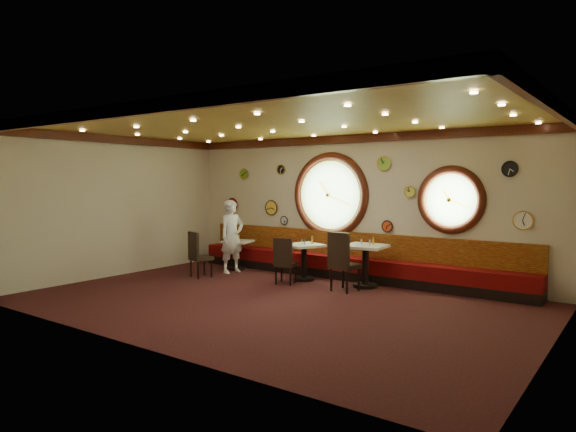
# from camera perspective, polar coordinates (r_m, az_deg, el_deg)

# --- Properties ---
(floor) EXTENTS (9.00, 6.00, 0.00)m
(floor) POSITION_cam_1_polar(r_m,az_deg,el_deg) (9.35, -1.71, -9.55)
(floor) COLOR black
(floor) RESTS_ON ground
(ceiling) EXTENTS (9.00, 6.00, 0.02)m
(ceiling) POSITION_cam_1_polar(r_m,az_deg,el_deg) (9.15, -1.76, 10.33)
(ceiling) COLOR gold
(ceiling) RESTS_ON wall_back
(wall_back) EXTENTS (9.00, 0.02, 3.20)m
(wall_back) POSITION_cam_1_polar(r_m,az_deg,el_deg) (11.63, 7.29, 1.06)
(wall_back) COLOR beige
(wall_back) RESTS_ON floor
(wall_front) EXTENTS (9.00, 0.02, 3.20)m
(wall_front) POSITION_cam_1_polar(r_m,az_deg,el_deg) (6.98, -16.89, -1.03)
(wall_front) COLOR beige
(wall_front) RESTS_ON floor
(wall_left) EXTENTS (0.02, 6.00, 3.20)m
(wall_left) POSITION_cam_1_polar(r_m,az_deg,el_deg) (12.37, -18.52, 1.06)
(wall_left) COLOR beige
(wall_left) RESTS_ON floor
(wall_right) EXTENTS (0.02, 6.00, 3.20)m
(wall_right) POSITION_cam_1_polar(r_m,az_deg,el_deg) (7.32, 27.50, -1.08)
(wall_right) COLOR beige
(wall_right) RESTS_ON floor
(molding_back) EXTENTS (9.00, 0.10, 0.18)m
(molding_back) POSITION_cam_1_polar(r_m,az_deg,el_deg) (11.61, 7.24, 8.51)
(molding_back) COLOR #3E150B
(molding_back) RESTS_ON wall_back
(molding_front) EXTENTS (9.00, 0.10, 0.18)m
(molding_front) POSITION_cam_1_polar(r_m,az_deg,el_deg) (7.05, -16.81, 11.33)
(molding_front) COLOR #3E150B
(molding_front) RESTS_ON wall_back
(molding_left) EXTENTS (0.10, 6.00, 0.18)m
(molding_left) POSITION_cam_1_polar(r_m,az_deg,el_deg) (12.35, -18.54, 8.06)
(molding_left) COLOR #3E150B
(molding_left) RESTS_ON wall_back
(molding_right) EXTENTS (0.10, 6.00, 0.18)m
(molding_right) POSITION_cam_1_polar(r_m,az_deg,el_deg) (7.36, 27.49, 10.73)
(molding_right) COLOR #3E150B
(molding_right) RESTS_ON wall_back
(banquette_base) EXTENTS (8.00, 0.55, 0.20)m
(banquette_base) POSITION_cam_1_polar(r_m,az_deg,el_deg) (11.56, 6.56, -6.44)
(banquette_base) COLOR black
(banquette_base) RESTS_ON floor
(banquette_seat) EXTENTS (8.00, 0.55, 0.30)m
(banquette_seat) POSITION_cam_1_polar(r_m,az_deg,el_deg) (11.52, 6.57, -5.22)
(banquette_seat) COLOR #590709
(banquette_seat) RESTS_ON banquette_base
(banquette_back) EXTENTS (8.00, 0.10, 0.55)m
(banquette_back) POSITION_cam_1_polar(r_m,az_deg,el_deg) (11.66, 7.11, -3.13)
(banquette_back) COLOR #631107
(banquette_back) RESTS_ON wall_back
(porthole_left_glass) EXTENTS (1.66, 0.02, 1.66)m
(porthole_left_glass) POSITION_cam_1_polar(r_m,az_deg,el_deg) (11.92, 4.75, 2.35)
(porthole_left_glass) COLOR #99D57F
(porthole_left_glass) RESTS_ON wall_back
(porthole_left_frame) EXTENTS (1.98, 0.18, 1.98)m
(porthole_left_frame) POSITION_cam_1_polar(r_m,az_deg,el_deg) (11.90, 4.71, 2.35)
(porthole_left_frame) COLOR #3E150B
(porthole_left_frame) RESTS_ON wall_back
(porthole_left_ring) EXTENTS (1.61, 0.03, 1.61)m
(porthole_left_ring) POSITION_cam_1_polar(r_m,az_deg,el_deg) (11.88, 4.64, 2.34)
(porthole_left_ring) COLOR gold
(porthole_left_ring) RESTS_ON wall_back
(porthole_right_glass) EXTENTS (1.10, 0.02, 1.10)m
(porthole_right_glass) POSITION_cam_1_polar(r_m,az_deg,el_deg) (10.75, 17.66, 1.73)
(porthole_right_glass) COLOR #99D57F
(porthole_right_glass) RESTS_ON wall_back
(porthole_right_frame) EXTENTS (1.38, 0.18, 1.38)m
(porthole_right_frame) POSITION_cam_1_polar(r_m,az_deg,el_deg) (10.74, 17.63, 1.73)
(porthole_right_frame) COLOR #3E150B
(porthole_right_frame) RESTS_ON wall_back
(porthole_right_ring) EXTENTS (1.09, 0.03, 1.09)m
(porthole_right_ring) POSITION_cam_1_polar(r_m,az_deg,el_deg) (10.71, 17.58, 1.72)
(porthole_right_ring) COLOR gold
(porthole_right_ring) RESTS_ON wall_back
(wall_clock_0) EXTENTS (0.26, 0.03, 0.26)m
(wall_clock_0) POSITION_cam_1_polar(r_m,az_deg,el_deg) (13.41, -4.91, 4.67)
(wall_clock_0) COLOR #74AF23
(wall_clock_0) RESTS_ON wall_back
(wall_clock_1) EXTENTS (0.24, 0.03, 0.24)m
(wall_clock_1) POSITION_cam_1_polar(r_m,az_deg,el_deg) (11.25, 10.98, -1.13)
(wall_clock_1) COLOR #E2431A
(wall_clock_1) RESTS_ON wall_back
(wall_clock_2) EXTENTS (0.32, 0.03, 0.32)m
(wall_clock_2) POSITION_cam_1_polar(r_m,az_deg,el_deg) (13.69, -6.17, 1.29)
(wall_clock_2) COLOR red
(wall_clock_2) RESTS_ON wall_back
(wall_clock_3) EXTENTS (0.20, 0.03, 0.20)m
(wall_clock_3) POSITION_cam_1_polar(r_m,az_deg,el_deg) (12.64, -0.41, -0.49)
(wall_clock_3) COLOR silver
(wall_clock_3) RESTS_ON wall_back
(wall_clock_4) EXTENTS (0.36, 0.03, 0.36)m
(wall_clock_4) POSITION_cam_1_polar(r_m,az_deg,el_deg) (12.86, -1.85, 0.92)
(wall_clock_4) COLOR yellow
(wall_clock_4) RESTS_ON wall_back
(wall_clock_5) EXTENTS (0.30, 0.03, 0.30)m
(wall_clock_5) POSITION_cam_1_polar(r_m,az_deg,el_deg) (11.25, 10.61, 5.76)
(wall_clock_5) COLOR #83C53D
(wall_clock_5) RESTS_ON wall_back
(wall_clock_6) EXTENTS (0.22, 0.03, 0.22)m
(wall_clock_6) POSITION_cam_1_polar(r_m,az_deg,el_deg) (11.01, 13.40, 2.64)
(wall_clock_6) COLOR #D6DC49
(wall_clock_6) RESTS_ON wall_back
(wall_clock_7) EXTENTS (0.28, 0.03, 0.28)m
(wall_clock_7) POSITION_cam_1_polar(r_m,az_deg,el_deg) (10.42, 23.44, 4.82)
(wall_clock_7) COLOR black
(wall_clock_7) RESTS_ON wall_back
(wall_clock_8) EXTENTS (0.34, 0.03, 0.34)m
(wall_clock_8) POSITION_cam_1_polar(r_m,az_deg,el_deg) (10.40, 24.64, -0.45)
(wall_clock_8) COLOR white
(wall_clock_8) RESTS_ON wall_back
(wall_clock_9) EXTENTS (0.24, 0.03, 0.24)m
(wall_clock_9) POSITION_cam_1_polar(r_m,az_deg,el_deg) (12.66, -0.78, 5.17)
(wall_clock_9) COLOR black
(wall_clock_9) RESTS_ON wall_back
(table_a) EXTENTS (0.80, 0.80, 0.72)m
(table_a) POSITION_cam_1_polar(r_m,az_deg,el_deg) (12.62, -5.67, -3.93)
(table_a) COLOR black
(table_a) RESTS_ON floor
(table_b) EXTENTS (0.96, 0.96, 0.80)m
(table_b) POSITION_cam_1_polar(r_m,az_deg,el_deg) (11.26, 1.78, -4.62)
(table_b) COLOR black
(table_b) RESTS_ON floor
(table_c) EXTENTS (0.86, 0.86, 0.87)m
(table_c) POSITION_cam_1_polar(r_m,az_deg,el_deg) (10.63, 8.60, -4.91)
(table_c) COLOR black
(table_c) RESTS_ON floor
(chair_a) EXTENTS (0.54, 0.54, 0.64)m
(chair_a) POSITION_cam_1_polar(r_m,az_deg,el_deg) (11.72, -10.05, -3.91)
(chair_a) COLOR black
(chair_a) RESTS_ON floor
(chair_b) EXTENTS (0.50, 0.50, 0.61)m
(chair_b) POSITION_cam_1_polar(r_m,az_deg,el_deg) (10.78, -0.41, -4.68)
(chair_b) COLOR black
(chair_b) RESTS_ON floor
(chair_c) EXTENTS (0.55, 0.55, 0.73)m
(chair_c) POSITION_cam_1_polar(r_m,az_deg,el_deg) (10.13, 6.00, -4.63)
(chair_c) COLOR black
(chair_c) RESTS_ON floor
(condiment_a_salt) EXTENTS (0.03, 0.03, 0.09)m
(condiment_a_salt) POSITION_cam_1_polar(r_m,az_deg,el_deg) (12.62, -5.87, -2.51)
(condiment_a_salt) COLOR silver
(condiment_a_salt) RESTS_ON table_a
(condiment_b_salt) EXTENTS (0.03, 0.03, 0.09)m
(condiment_b_salt) POSITION_cam_1_polar(r_m,az_deg,el_deg) (11.32, 1.57, -2.83)
(condiment_b_salt) COLOR silver
(condiment_b_salt) RESTS_ON table_b
(condiment_c_salt) EXTENTS (0.04, 0.04, 0.10)m
(condiment_c_salt) POSITION_cam_1_polar(r_m,az_deg,el_deg) (10.67, 8.16, -2.86)
(condiment_c_salt) COLOR silver
(condiment_c_salt) RESTS_ON table_c
(condiment_a_pepper) EXTENTS (0.04, 0.04, 0.11)m
(condiment_a_pepper) POSITION_cam_1_polar(r_m,az_deg,el_deg) (12.53, -5.96, -2.51)
(condiment_a_pepper) COLOR silver
(condiment_a_pepper) RESTS_ON table_a
(condiment_b_pepper) EXTENTS (0.04, 0.04, 0.11)m
(condiment_b_pepper) POSITION_cam_1_polar(r_m,az_deg,el_deg) (11.11, 1.87, -2.91)
(condiment_b_pepper) COLOR silver
(condiment_b_pepper) RESTS_ON table_b
(condiment_c_pepper) EXTENTS (0.04, 0.04, 0.11)m
(condiment_c_pepper) POSITION_cam_1_polar(r_m,az_deg,el_deg) (10.55, 9.08, -2.92)
(condiment_c_pepper) COLOR silver
(condiment_c_pepper) RESTS_ON table_c
(condiment_a_bottle) EXTENTS (0.05, 0.05, 0.16)m
(condiment_a_bottle) POSITION_cam_1_polar(r_m,az_deg,el_deg) (12.58, -5.44, -2.38)
(condiment_a_bottle) COLOR gold
(condiment_a_bottle) RESTS_ON table_a
(condiment_b_bottle) EXTENTS (0.05, 0.05, 0.17)m
(condiment_b_bottle) POSITION_cam_1_polar(r_m,az_deg,el_deg) (11.24, 2.71, -2.68)
(condiment_b_bottle) COLOR gold
(condiment_b_bottle) RESTS_ON table_b
(condiment_c_bottle) EXTENTS (0.05, 0.05, 0.15)m
(condiment_c_bottle) POSITION_cam_1_polar(r_m,az_deg,el_deg) (10.66, 9.47, -2.73)
(condiment_c_bottle) COLOR yellow
(condiment_c_bottle) RESTS_ON table_c
(waiter) EXTENTS (0.54, 0.70, 1.72)m
(waiter) POSITION_cam_1_polar(r_m,az_deg,el_deg) (12.22, -6.24, -2.27)
(waiter) COLOR white
(waiter) RESTS_ON floor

